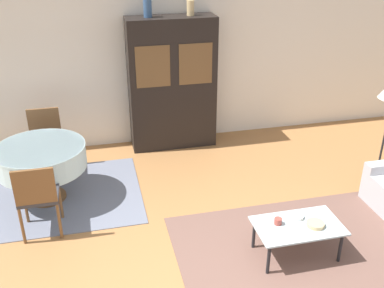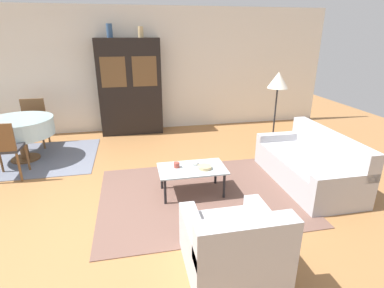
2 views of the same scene
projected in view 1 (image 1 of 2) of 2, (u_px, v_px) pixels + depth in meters
The scene contains 13 objects.
wall_back at pixel (147, 61), 6.97m from camera, with size 10.00×0.06×2.70m.
area_rug at pixel (306, 257), 4.87m from camera, with size 2.75×2.12×0.01m.
dining_rug at pixel (46, 198), 5.93m from camera, with size 2.47×1.72×0.01m.
coffee_table at pixel (298, 228), 4.77m from camera, with size 0.93×0.55×0.39m.
display_cabinet at pixel (172, 84), 6.95m from camera, with size 1.33×0.44×2.06m.
dining_table at pixel (41, 158), 5.66m from camera, with size 1.12×1.12×0.75m.
dining_chair_near at pixel (38, 195), 5.01m from camera, with size 0.44×0.44×0.92m.
dining_chair_far at pixel (45, 137), 6.37m from camera, with size 0.44×0.44×0.92m.
cup at pixel (278, 221), 4.75m from camera, with size 0.08×0.08×0.07m.
bowl at pixel (315, 224), 4.73m from camera, with size 0.19×0.19×0.04m.
bowl_small at pixel (297, 217), 4.86m from camera, with size 0.13×0.13×0.03m.
vase_tall at pixel (147, 8), 6.37m from camera, with size 0.12×0.12×0.27m.
vase_short at pixel (190, 8), 6.51m from camera, with size 0.11×0.11×0.22m.
Camera 1 is at (-0.88, -3.18, 3.26)m, focal length 42.00 mm.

